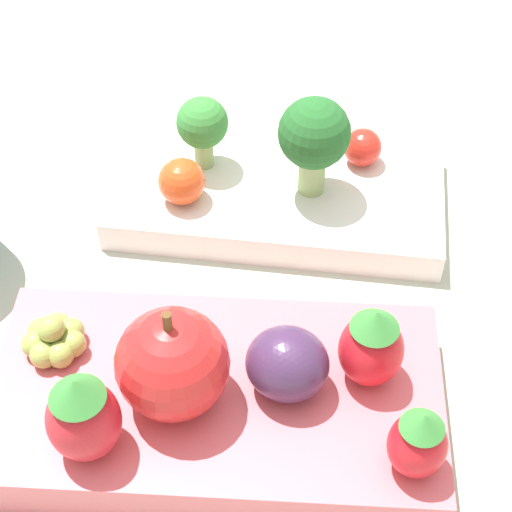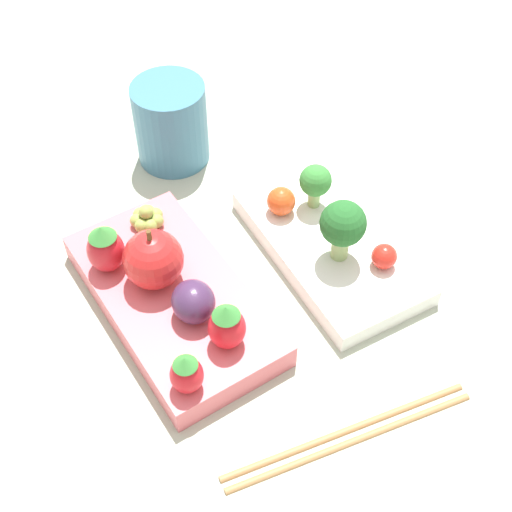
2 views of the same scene
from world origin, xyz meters
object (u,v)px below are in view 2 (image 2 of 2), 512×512
(grape_cluster, at_px, (147,218))
(plum, at_px, (193,302))
(bento_box_savoury, at_px, (331,247))
(drinking_cup, at_px, (171,123))
(cherry_tomato_1, at_px, (384,256))
(strawberry_1, at_px, (186,373))
(strawberry_0, at_px, (105,248))
(broccoli_floret_0, at_px, (315,182))
(bento_box_fruit, at_px, (175,302))
(cherry_tomato_0, at_px, (281,201))
(chopsticks_pair, at_px, (350,435))
(strawberry_2, at_px, (227,326))
(apple, at_px, (153,259))
(broccoli_floret_1, at_px, (343,225))

(grape_cluster, bearing_deg, plum, 1.19)
(bento_box_savoury, bearing_deg, drinking_cup, -155.90)
(cherry_tomato_1, relative_size, strawberry_1, 0.58)
(cherry_tomato_1, xyz_separation_m, plum, (-0.01, -0.18, 0.01))
(strawberry_1, relative_size, grape_cluster, 1.27)
(drinking_cup, bearing_deg, plum, -15.43)
(strawberry_0, bearing_deg, broccoli_floret_0, 89.82)
(bento_box_fruit, xyz_separation_m, plum, (0.03, 0.01, 0.03))
(cherry_tomato_0, bearing_deg, grape_cluster, -103.80)
(chopsticks_pair, bearing_deg, plum, -152.56)
(strawberry_0, bearing_deg, cherry_tomato_1, 67.27)
(plum, xyz_separation_m, drinking_cup, (-0.22, 0.06, -0.00))
(grape_cluster, xyz_separation_m, chopsticks_pair, (0.25, 0.08, -0.03))
(strawberry_2, relative_size, grape_cluster, 1.49)
(bento_box_savoury, height_order, broccoli_floret_0, broccoli_floret_0)
(cherry_tomato_0, relative_size, chopsticks_pair, 0.13)
(cherry_tomato_1, bearing_deg, broccoli_floret_0, -167.12)
(broccoli_floret_0, distance_m, chopsticks_pair, 0.24)
(apple, bearing_deg, bento_box_savoury, 83.49)
(strawberry_1, bearing_deg, bento_box_fruit, 166.76)
(apple, bearing_deg, cherry_tomato_0, 104.18)
(cherry_tomato_0, height_order, strawberry_2, strawberry_2)
(broccoli_floret_0, xyz_separation_m, chopsticks_pair, (0.22, -0.08, -0.05))
(cherry_tomato_0, bearing_deg, broccoli_floret_0, 81.92)
(cherry_tomato_0, bearing_deg, plum, -55.12)
(broccoli_floret_0, height_order, cherry_tomato_1, broccoli_floret_0)
(broccoli_floret_0, xyz_separation_m, strawberry_1, (0.14, -0.18, -0.00))
(strawberry_1, xyz_separation_m, grape_cluster, (-0.18, 0.03, -0.01))
(bento_box_savoury, distance_m, drinking_cup, 0.21)
(apple, bearing_deg, strawberry_2, 19.84)
(plum, height_order, grape_cluster, plum)
(broccoli_floret_0, bearing_deg, bento_box_savoury, -6.89)
(bento_box_fruit, bearing_deg, strawberry_0, -141.24)
(cherry_tomato_1, bearing_deg, strawberry_2, -81.99)
(broccoli_floret_1, xyz_separation_m, cherry_tomato_1, (0.03, 0.03, -0.03))
(broccoli_floret_0, height_order, drinking_cup, drinking_cup)
(strawberry_1, bearing_deg, strawberry_2, 120.05)
(bento_box_fruit, height_order, cherry_tomato_0, cherry_tomato_0)
(broccoli_floret_1, bearing_deg, plum, -85.22)
(cherry_tomato_0, height_order, strawberry_1, strawberry_1)
(apple, height_order, plum, apple)
(cherry_tomato_1, bearing_deg, plum, -94.59)
(grape_cluster, bearing_deg, apple, -12.40)
(cherry_tomato_0, xyz_separation_m, plum, (0.08, -0.12, 0.01))
(strawberry_2, bearing_deg, cherry_tomato_1, 98.01)
(bento_box_savoury, bearing_deg, strawberry_0, -104.05)
(bento_box_savoury, xyz_separation_m, bento_box_fruit, (0.00, -0.16, 0.00))
(strawberry_1, bearing_deg, chopsticks_pair, 52.58)
(broccoli_floret_1, distance_m, cherry_tomato_1, 0.05)
(cherry_tomato_1, bearing_deg, strawberry_1, -76.79)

